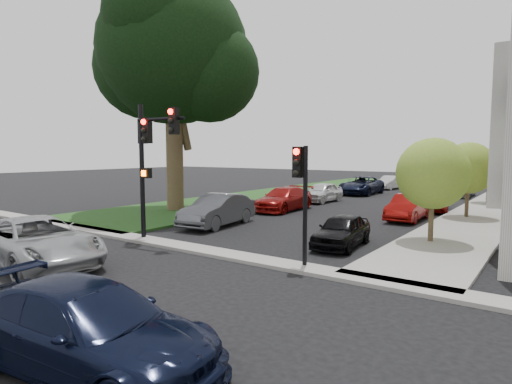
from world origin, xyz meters
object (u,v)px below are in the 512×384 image
Objects in this scene: traffic_signal_secondary at (302,183)px; car_parked_4 at (462,189)px; small_tree_a at (433,174)px; small_tree_b at (468,168)px; car_parked_2 at (429,200)px; car_cross_far at (88,328)px; car_parked_9 at (390,183)px; eucalyptus at (172,50)px; car_cross_near at (36,242)px; traffic_signal_main at (149,147)px; car_parked_7 at (322,192)px; car_parked_5 at (218,210)px; car_parked_1 at (408,207)px; car_parked_0 at (342,230)px; car_parked_6 at (284,199)px; car_parked_8 at (361,185)px; small_tree_c at (489,168)px.

car_parked_4 is (-0.05, 26.83, -2.05)m from traffic_signal_secondary.
car_parked_4 is (-2.50, 20.69, -2.17)m from small_tree_a.
small_tree_b is (0.00, 7.89, -0.02)m from small_tree_a.
car_parked_2 is (-0.07, 16.43, -2.04)m from traffic_signal_secondary.
car_cross_far is 1.26× the size of car_parked_9.
eucalyptus is 3.06× the size of car_parked_2.
eucalyptus is 3.40× the size of small_tree_b.
car_cross_near is (5.72, -11.54, -8.97)m from eucalyptus.
traffic_signal_main reaches higher than car_cross_far.
car_parked_7 is at bearing 62.07° from eucalyptus.
eucalyptus is at bearing -153.93° from car_parked_2.
small_tree_b is 0.87× the size of car_parked_5.
car_parked_5 reaches higher than car_cross_near.
car_parked_1 is (-2.47, 5.57, -2.12)m from small_tree_a.
car_parked_5 is (-0.10, 4.33, -3.07)m from traffic_signal_main.
traffic_signal_secondary is 0.76× the size of car_cross_far.
car_parked_5 is at bearing -135.13° from car_parked_1.
car_parked_0 is 0.85× the size of car_parked_4.
car_parked_2 is at bearing -6.44° from car_cross_far.
traffic_signal_secondary is (-2.45, -6.14, -0.12)m from small_tree_a.
car_parked_1 is at bearing -18.00° from car_cross_near.
eucalyptus is at bearing 149.00° from car_parked_5.
car_parked_4 is (-2.50, 12.80, -2.16)m from small_tree_b.
car_parked_9 is (-9.63, 16.34, -2.14)m from small_tree_b.
traffic_signal_secondary reaches higher than car_parked_9.
car_cross_near is 1.27× the size of car_parked_4.
small_tree_b is 16.98m from traffic_signal_main.
car_parked_8 is (-0.01, 12.80, 0.05)m from car_parked_6.
car_parked_0 is at bearing 27.39° from traffic_signal_main.
car_parked_9 is (-7.11, 13.94, 0.01)m from car_parked_2.
car_parked_0 is 0.74× the size of car_parked_6.
car_parked_6 is at bearing -163.32° from small_tree_b.
traffic_signal_main is 27.89m from car_parked_4.
car_parked_0 is (-2.68, -10.42, -2.16)m from small_tree_b.
small_tree_a is 0.99× the size of car_parked_7.
traffic_signal_secondary is at bearing -99.90° from small_tree_b.
car_parked_9 is at bearing 111.67° from small_tree_a.
traffic_signal_main reaches higher than car_parked_1.
traffic_signal_secondary reaches higher than car_parked_1.
car_parked_1 is 1.05× the size of car_parked_9.
car_parked_0 is 14.98m from car_parked_7.
car_parked_6 is 5.57m from car_parked_7.
car_parked_2 reaches higher than car_parked_0.
eucalyptus is at bearing -143.72° from car_parked_6.
car_parked_0 is at bearing -4.65° from car_cross_far.
small_tree_c is 10.90m from car_parked_1.
car_cross_near is 1.11× the size of car_cross_far.
small_tree_c is 0.77× the size of car_cross_far.
car_parked_5 is at bearing -23.70° from eucalyptus.
traffic_signal_main reaches higher than car_parked_9.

